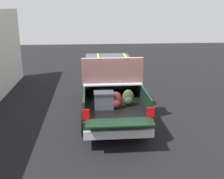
{
  "coord_description": "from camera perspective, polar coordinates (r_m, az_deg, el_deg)",
  "views": [
    {
      "loc": [
        -9.53,
        0.77,
        3.78
      ],
      "look_at": [
        -0.6,
        0.0,
        1.1
      ],
      "focal_mm": 44.31,
      "sensor_mm": 36.0,
      "label": 1
    }
  ],
  "objects": [
    {
      "name": "pickup_truck",
      "position": [
        10.31,
        -0.47,
        0.79
      ],
      "size": [
        6.05,
        2.06,
        2.23
      ],
      "color": "black",
      "rests_on": "ground_plane"
    },
    {
      "name": "ground_plane",
      "position": [
        10.28,
        -0.29,
        -4.92
      ],
      "size": [
        40.0,
        40.0,
        0.0
      ],
      "primitive_type": "plane",
      "color": "black"
    }
  ]
}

